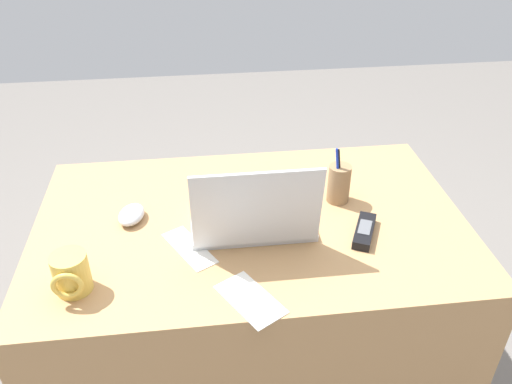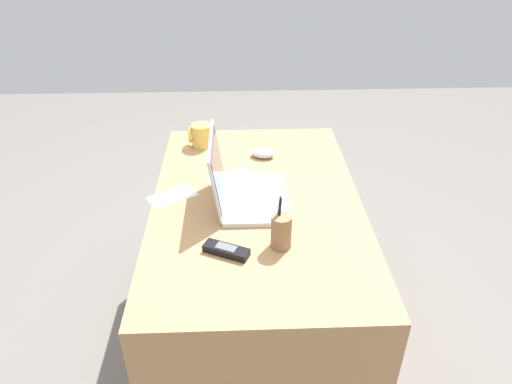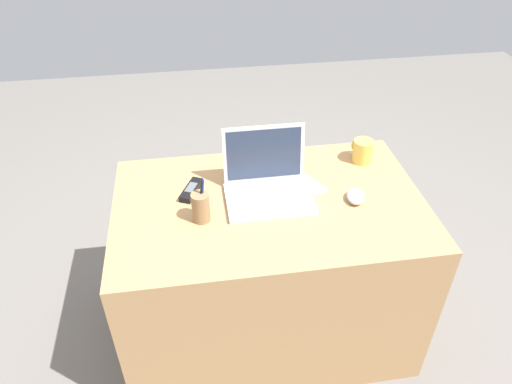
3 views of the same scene
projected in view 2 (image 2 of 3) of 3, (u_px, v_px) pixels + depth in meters
The scene contains 9 objects.
ground_plane at pixel (257, 337), 2.05m from camera, with size 6.00×6.00×0.00m, color slate.
desk at pixel (257, 276), 1.85m from camera, with size 1.17×0.73×0.71m, color tan.
laptop at pixel (243, 188), 1.64m from camera, with size 0.32×0.26×0.24m.
computer_mouse at pixel (263, 153), 1.92m from camera, with size 0.07×0.10×0.04m, color silver.
coffee_mug_white at pixel (201, 135), 1.99m from camera, with size 0.08×0.09×0.10m.
cordless_phone at pixel (226, 250), 1.41m from camera, with size 0.10×0.15×0.03m.
pen_holder at pixel (281, 231), 1.42m from camera, with size 0.06×0.06×0.17m.
paper_note_near_laptop at pixel (172, 196), 1.68m from camera, with size 0.09×0.17×0.00m, color white.
paper_note_left at pixel (228, 176), 1.80m from camera, with size 0.06×0.18×0.00m, color white.
Camera 2 is at (-1.39, 0.06, 1.63)m, focal length 33.13 mm.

